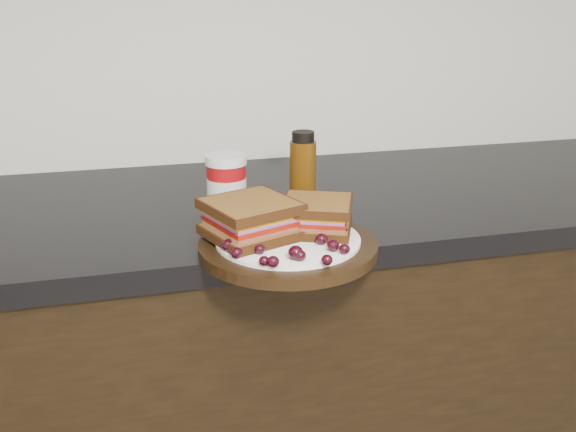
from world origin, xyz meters
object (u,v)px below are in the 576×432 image
sandwich_left (251,219)px  oil_bottle (303,168)px  plate (288,247)px  condiment_jar (227,184)px

sandwich_left → oil_bottle: size_ratio=0.91×
plate → oil_bottle: (0.09, 0.23, 0.06)m
oil_bottle → plate: bearing=-111.0°
condiment_jar → sandwich_left: bearing=-87.9°
plate → condiment_jar: condiment_jar is taller
plate → condiment_jar: 0.22m
condiment_jar → oil_bottle: oil_bottle is taller
plate → oil_bottle: bearing=69.0°
sandwich_left → oil_bottle: (0.14, 0.21, 0.02)m
condiment_jar → oil_bottle: size_ratio=0.79×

